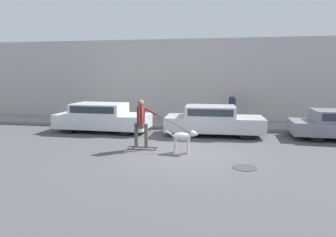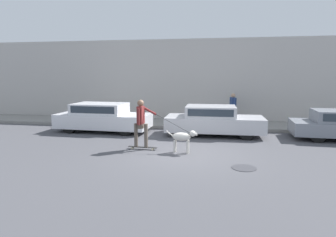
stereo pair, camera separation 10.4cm
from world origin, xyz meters
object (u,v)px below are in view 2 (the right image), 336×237
at_px(parked_car_1, 213,121).
at_px(skateboarder, 141,121).
at_px(parked_car_0, 103,118).
at_px(pedestrian_with_bag, 233,107).
at_px(fire_hydrant, 66,119).
at_px(dog, 183,137).

distance_m(parked_car_1, skateboarder, 3.81).
bearing_deg(parked_car_0, pedestrian_with_bag, 24.83).
xyz_separation_m(parked_car_0, parked_car_1, (5.04, -0.00, -0.01)).
height_order(parked_car_0, skateboarder, skateboarder).
bearing_deg(parked_car_0, parked_car_1, 1.83).
distance_m(pedestrian_with_bag, fire_hydrant, 8.38).
distance_m(parked_car_0, dog, 5.22).
xyz_separation_m(parked_car_0, fire_hydrant, (-2.27, 0.81, -0.22)).
bearing_deg(dog, parked_car_0, 148.16).
relative_size(parked_car_0, pedestrian_with_bag, 2.83).
height_order(skateboarder, pedestrian_with_bag, skateboarder).
bearing_deg(parked_car_0, skateboarder, -46.18).
bearing_deg(parked_car_1, dog, -107.36).
bearing_deg(pedestrian_with_bag, fire_hydrant, -1.58).
xyz_separation_m(dog, skateboarder, (-1.49, 0.23, 0.48)).
bearing_deg(dog, parked_car_1, 79.93).
bearing_deg(pedestrian_with_bag, dog, 59.38).
height_order(parked_car_0, parked_car_1, parked_car_0).
xyz_separation_m(skateboarder, fire_hydrant, (-4.92, 3.76, -0.59)).
bearing_deg(pedestrian_with_bag, parked_car_1, 57.42).
relative_size(parked_car_0, dog, 4.02).
distance_m(parked_car_1, pedestrian_with_bag, 2.68).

